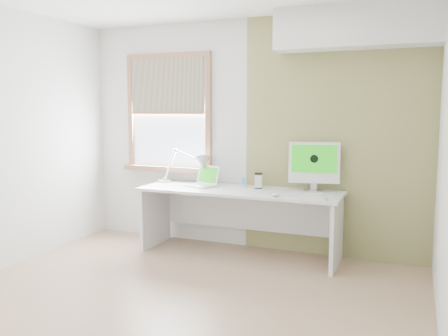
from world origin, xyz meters
The scene contains 12 objects.
room centered at (0.00, 0.00, 1.30)m, with size 4.04×3.54×2.64m.
accent_wall centered at (1.00, 1.74, 1.30)m, with size 2.00×0.02×2.60m, color olive.
soffit centered at (1.20, 1.57, 2.40)m, with size 1.60×0.40×0.42m, color white.
window centered at (-1.00, 1.71, 1.54)m, with size 1.20×0.14×1.42m.
desk centered at (0.04, 1.44, 0.53)m, with size 2.20×0.70×0.73m.
desk_lamp centered at (-0.57, 1.56, 0.94)m, with size 0.73×0.29×0.41m.
laptop centered at (-0.41, 1.45, 0.79)m, with size 0.39×0.36×0.23m.
phone_dock centered at (0.04, 1.54, 0.76)m, with size 0.07×0.07×0.12m.
external_drive centered at (0.21, 1.55, 0.81)m, with size 0.11×0.14×0.16m.
imac centered at (0.81, 1.58, 1.02)m, with size 0.54×0.22×0.52m.
keyboard centered at (0.81, 1.15, 0.74)m, with size 0.44×0.15×0.02m.
mouse centered at (0.52, 1.13, 0.75)m, with size 0.07×0.11×0.03m, color white.
Camera 1 is at (1.79, -3.33, 1.58)m, focal length 37.69 mm.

